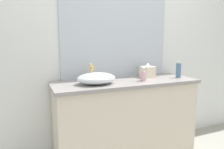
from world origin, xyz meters
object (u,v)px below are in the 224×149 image
object	(u,v)px
soap_dispenser	(143,75)
tissue_box	(147,71)
lotion_bottle	(178,70)
sink_basin	(96,78)

from	to	relation	value
soap_dispenser	tissue_box	bearing A→B (deg)	47.16
soap_dispenser	lotion_bottle	xyz separation A→B (m)	(0.48, 0.03, 0.03)
lotion_bottle	tissue_box	size ratio (longest dim) A/B	1.12
lotion_bottle	soap_dispenser	bearing A→B (deg)	-176.67
lotion_bottle	sink_basin	bearing A→B (deg)	179.57
tissue_box	lotion_bottle	bearing A→B (deg)	-23.32
lotion_bottle	tissue_box	bearing A→B (deg)	156.68
sink_basin	tissue_box	distance (m)	0.67
sink_basin	lotion_bottle	bearing A→B (deg)	-0.43
lotion_bottle	tissue_box	xyz separation A→B (m)	(-0.32, 0.14, -0.02)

